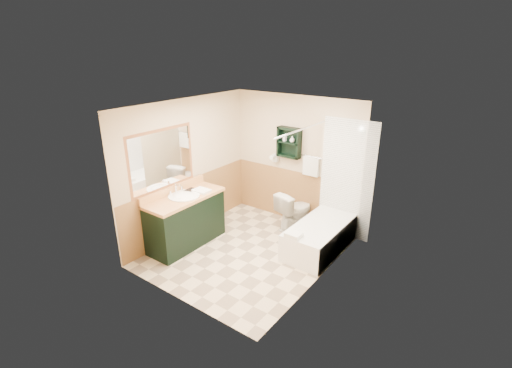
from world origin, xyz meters
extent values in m
plane|color=beige|center=(0.00, 0.00, 0.00)|extent=(3.00, 3.00, 0.00)
cube|color=beige|center=(0.00, 1.52, 1.20)|extent=(2.60, 0.04, 2.40)
cube|color=beige|center=(-1.32, 0.00, 1.20)|extent=(0.04, 3.00, 2.40)
cube|color=beige|center=(1.32, 0.00, 1.20)|extent=(0.04, 3.00, 2.40)
cube|color=white|center=(0.00, 0.00, 2.42)|extent=(2.60, 3.00, 0.04)
cube|color=black|center=(-0.10, 1.41, 1.55)|extent=(0.45, 0.15, 0.55)
cylinder|color=silver|center=(0.53, 0.75, 2.00)|extent=(0.03, 1.60, 0.03)
cube|color=black|center=(-0.99, -0.39, 0.44)|extent=(0.59, 1.39, 0.88)
cube|color=white|center=(0.93, 0.81, 0.23)|extent=(0.70, 1.50, 0.47)
imported|color=white|center=(0.19, 1.19, 0.36)|extent=(0.58, 0.81, 0.71)
cube|color=white|center=(-0.89, -0.08, 0.90)|extent=(0.27, 0.21, 0.04)
imported|color=black|center=(-1.16, -0.16, 0.98)|extent=(0.15, 0.02, 0.20)
cube|color=white|center=(0.78, 0.16, 0.50)|extent=(0.24, 0.20, 0.07)
imported|color=white|center=(-0.19, 1.40, 1.59)|extent=(0.07, 0.13, 0.06)
imported|color=white|center=(-0.03, 1.40, 1.61)|extent=(0.11, 0.13, 0.09)
camera|label=1|loc=(3.27, -4.22, 3.25)|focal=26.00mm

